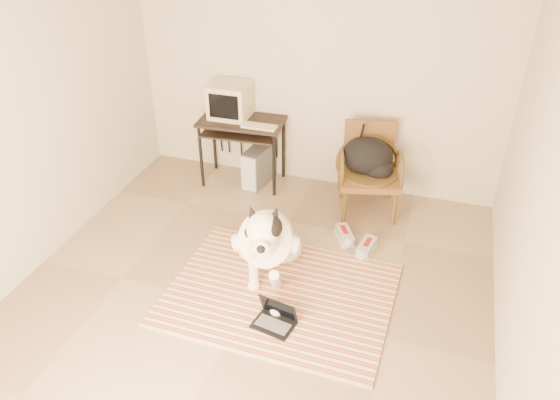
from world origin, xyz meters
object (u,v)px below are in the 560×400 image
at_px(rattan_chair, 369,170).
at_px(backpack, 369,158).
at_px(computer_desk, 241,130).
at_px(laptop, 275,318).
at_px(dog, 267,241).
at_px(pc_tower, 258,166).
at_px(crt_monitor, 230,100).

bearing_deg(rattan_chair, backpack, -125.45).
height_order(computer_desk, rattan_chair, rattan_chair).
xyz_separation_m(laptop, backpack, (0.37, 1.94, 0.53)).
relative_size(laptop, backpack, 0.65).
relative_size(dog, pc_tower, 2.38).
bearing_deg(rattan_chair, dog, -115.63).
distance_m(computer_desk, crt_monitor, 0.34).
xyz_separation_m(computer_desk, rattan_chair, (1.45, -0.12, -0.20)).
height_order(pc_tower, rattan_chair, rattan_chair).
bearing_deg(backpack, laptop, -100.83).
bearing_deg(laptop, pc_tower, 112.97).
bearing_deg(crt_monitor, laptop, -60.50).
bearing_deg(backpack, computer_desk, 174.86).
height_order(computer_desk, crt_monitor, crt_monitor).
height_order(rattan_chair, backpack, rattan_chair).
height_order(computer_desk, pc_tower, computer_desk).
relative_size(dog, computer_desk, 1.23).
distance_m(laptop, rattan_chair, 2.03).
bearing_deg(backpack, pc_tower, 172.82).
distance_m(computer_desk, rattan_chair, 1.47).
bearing_deg(pc_tower, dog, -67.60).
xyz_separation_m(laptop, rattan_chair, (0.38, 1.95, 0.39)).
bearing_deg(computer_desk, crt_monitor, 151.60).
height_order(laptop, crt_monitor, crt_monitor).
bearing_deg(dog, computer_desk, 118.44).
bearing_deg(backpack, dog, -115.53).
bearing_deg(computer_desk, rattan_chair, -4.63).
relative_size(laptop, computer_desk, 0.38).
relative_size(pc_tower, rattan_chair, 0.54).
bearing_deg(crt_monitor, backpack, -7.52).
bearing_deg(rattan_chair, pc_tower, 173.41).
bearing_deg(dog, backpack, 64.47).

